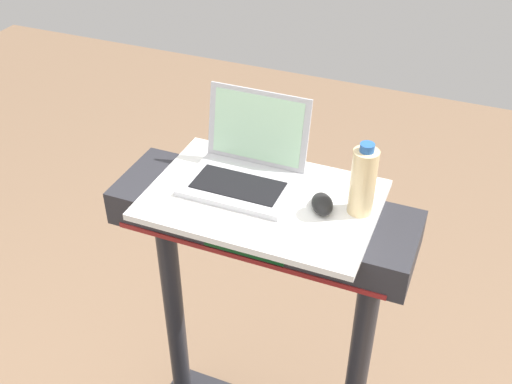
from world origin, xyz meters
TOP-DOWN VIEW (x-y plane):
  - desk_board at (0.00, 0.70)m, footprint 0.65×0.44m
  - laptop at (-0.08, 0.76)m, footprint 0.32×0.27m
  - computer_mouse at (0.17, 0.71)m, footprint 0.10×0.12m
  - water_bottle at (0.27, 0.74)m, footprint 0.07×0.07m

SIDE VIEW (x-z plane):
  - desk_board at x=0.00m, z-range 1.19..1.21m
  - computer_mouse at x=0.17m, z-range 1.21..1.25m
  - laptop at x=-0.08m, z-range 1.14..1.38m
  - water_bottle at x=0.27m, z-range 1.21..1.42m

